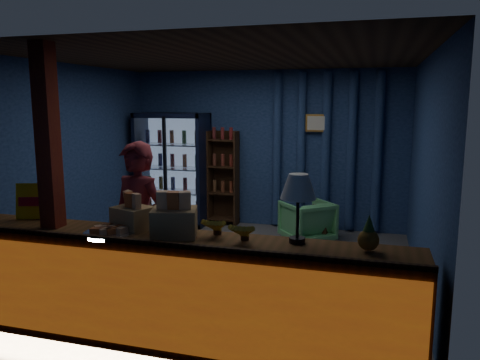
# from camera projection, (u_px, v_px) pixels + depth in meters

# --- Properties ---
(ground) EXTENTS (4.60, 4.60, 0.00)m
(ground) POSITION_uv_depth(u_px,v_px,m) (226.00, 267.00, 5.96)
(ground) COLOR #515154
(ground) RESTS_ON ground
(room_walls) EXTENTS (4.60, 4.60, 4.60)m
(room_walls) POSITION_uv_depth(u_px,v_px,m) (226.00, 144.00, 5.70)
(room_walls) COLOR navy
(room_walls) RESTS_ON ground
(counter) EXTENTS (4.40, 0.57, 0.99)m
(counter) POSITION_uv_depth(u_px,v_px,m) (159.00, 288.00, 4.07)
(counter) COLOR brown
(counter) RESTS_ON ground
(support_post) EXTENTS (0.16, 0.16, 2.60)m
(support_post) POSITION_uv_depth(u_px,v_px,m) (51.00, 189.00, 4.23)
(support_post) COLOR #943415
(support_post) RESTS_ON ground
(beverage_cooler) EXTENTS (1.20, 0.62, 1.90)m
(beverage_cooler) POSITION_uv_depth(u_px,v_px,m) (174.00, 169.00, 8.05)
(beverage_cooler) COLOR black
(beverage_cooler) RESTS_ON ground
(bottle_shelf) EXTENTS (0.50, 0.28, 1.60)m
(bottle_shelf) POSITION_uv_depth(u_px,v_px,m) (224.00, 178.00, 7.97)
(bottle_shelf) COLOR #3A2412
(bottle_shelf) RESTS_ON ground
(curtain_folds) EXTENTS (1.74, 0.14, 2.50)m
(curtain_folds) POSITION_uv_depth(u_px,v_px,m) (326.00, 151.00, 7.50)
(curtain_folds) COLOR navy
(curtain_folds) RESTS_ON room_walls
(framed_picture) EXTENTS (0.36, 0.04, 0.28)m
(framed_picture) POSITION_uv_depth(u_px,v_px,m) (317.00, 123.00, 7.43)
(framed_picture) COLOR gold
(framed_picture) RESTS_ON room_walls
(shopkeeper) EXTENTS (0.71, 0.56, 1.71)m
(shopkeeper) POSITION_uv_depth(u_px,v_px,m) (138.00, 228.00, 4.60)
(shopkeeper) COLOR maroon
(shopkeeper) RESTS_ON ground
(green_chair) EXTENTS (0.94, 0.95, 0.62)m
(green_chair) POSITION_uv_depth(u_px,v_px,m) (307.00, 221.00, 7.03)
(green_chair) COLOR #59B26B
(green_chair) RESTS_ON ground
(side_table) EXTENTS (0.58, 0.48, 0.55)m
(side_table) POSITION_uv_depth(u_px,v_px,m) (315.00, 225.00, 7.13)
(side_table) COLOR #3A2412
(side_table) RESTS_ON ground
(yellow_sign) EXTENTS (0.44, 0.22, 0.35)m
(yellow_sign) POSITION_uv_depth(u_px,v_px,m) (39.00, 201.00, 4.56)
(yellow_sign) COLOR yellow
(yellow_sign) RESTS_ON counter
(snack_box_left) EXTENTS (0.44, 0.40, 0.39)m
(snack_box_left) POSITION_uv_depth(u_px,v_px,m) (174.00, 220.00, 3.96)
(snack_box_left) COLOR tan
(snack_box_left) RESTS_ON counter
(snack_box_centre) EXTENTS (0.39, 0.35, 0.34)m
(snack_box_centre) POSITION_uv_depth(u_px,v_px,m) (133.00, 216.00, 4.18)
(snack_box_centre) COLOR tan
(snack_box_centre) RESTS_ON counter
(pastry_tray) EXTENTS (0.46, 0.46, 0.07)m
(pastry_tray) POSITION_uv_depth(u_px,v_px,m) (110.00, 232.00, 4.03)
(pastry_tray) COLOR silver
(pastry_tray) RESTS_ON counter
(banana_bunches) EXTENTS (0.52, 0.30, 0.17)m
(banana_bunches) POSITION_uv_depth(u_px,v_px,m) (229.00, 228.00, 3.91)
(banana_bunches) COLOR gold
(banana_bunches) RESTS_ON counter
(table_lamp) EXTENTS (0.29, 0.29, 0.57)m
(table_lamp) POSITION_uv_depth(u_px,v_px,m) (298.00, 189.00, 3.73)
(table_lamp) COLOR black
(table_lamp) RESTS_ON counter
(pineapple) EXTENTS (0.16, 0.16, 0.28)m
(pineapple) POSITION_uv_depth(u_px,v_px,m) (368.00, 237.00, 3.56)
(pineapple) COLOR #935B1A
(pineapple) RESTS_ON counter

